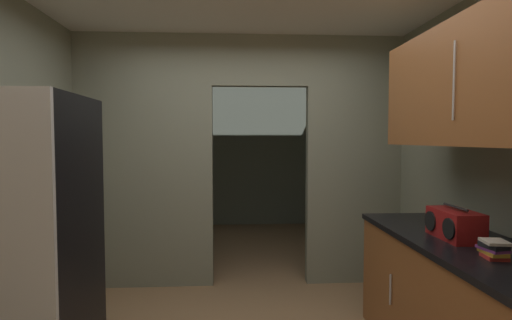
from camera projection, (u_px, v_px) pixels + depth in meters
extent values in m
cube|color=gray|center=(145.00, 162.00, 4.14)|extent=(1.40, 0.12, 2.62)
cube|color=gray|center=(353.00, 161.00, 4.27)|extent=(1.00, 0.12, 2.62)
cube|color=gray|center=(260.00, 61.00, 4.16)|extent=(1.00, 0.12, 0.53)
cube|color=gray|center=(238.00, 152.00, 7.19)|extent=(3.40, 0.10, 2.62)
cube|color=gray|center=(122.00, 156.00, 5.60)|extent=(0.10, 3.00, 2.62)
cube|color=gray|center=(353.00, 155.00, 5.79)|extent=(0.10, 3.00, 2.62)
cube|color=black|center=(14.00, 258.00, 2.19)|extent=(0.76, 0.68, 1.78)
cube|color=black|center=(479.00, 251.00, 2.35)|extent=(0.68, 2.20, 0.04)
cylinder|color=#B7BABC|center=(390.00, 289.00, 2.83)|extent=(0.01, 0.01, 0.22)
cube|color=brown|center=(485.00, 81.00, 2.29)|extent=(0.34, 1.98, 0.76)
cylinder|color=#B7BABC|center=(454.00, 81.00, 2.28)|extent=(0.01, 0.01, 0.45)
cube|color=maroon|center=(455.00, 224.00, 2.55)|extent=(0.20, 0.38, 0.18)
cylinder|color=#262626|center=(455.00, 207.00, 2.54)|extent=(0.02, 0.27, 0.02)
cylinder|color=black|center=(449.00, 229.00, 2.43)|extent=(0.01, 0.13, 0.13)
cylinder|color=black|center=(430.00, 221.00, 2.66)|extent=(0.01, 0.13, 0.13)
cube|color=red|center=(494.00, 257.00, 2.13)|extent=(0.12, 0.13, 0.02)
cube|color=gold|center=(493.00, 252.00, 2.14)|extent=(0.10, 0.15, 0.02)
cube|color=#8C3893|center=(493.00, 249.00, 2.14)|extent=(0.11, 0.16, 0.02)
cube|color=black|center=(494.00, 246.00, 2.12)|extent=(0.11, 0.14, 0.03)
cube|color=beige|center=(495.00, 242.00, 2.12)|extent=(0.14, 0.15, 0.02)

